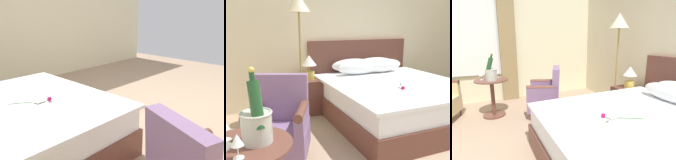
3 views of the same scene
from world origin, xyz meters
TOP-DOWN VIEW (x-y plane):
  - ground_plane at (0.00, 0.00)m, footprint 8.06×8.06m
  - wall_far_side at (2.90, 0.00)m, footprint 0.12×6.68m

SIDE VIEW (x-z plane):
  - ground_plane at x=0.00m, z-range 0.00..0.00m
  - wall_far_side at x=2.90m, z-range 0.00..2.99m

